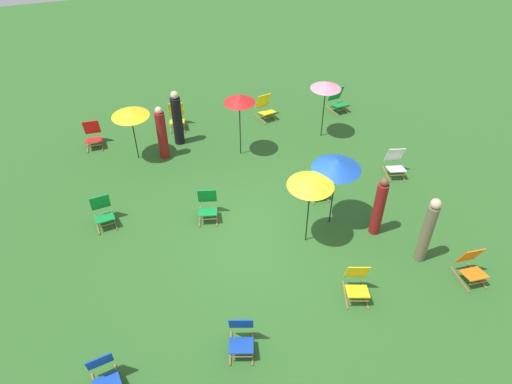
{
  "coord_description": "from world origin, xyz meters",
  "views": [
    {
      "loc": [
        -2.9,
        -8.0,
        8.55
      ],
      "look_at": [
        0.0,
        1.2,
        0.5
      ],
      "focal_mm": 33.78,
      "sensor_mm": 36.0,
      "label": 1
    }
  ],
  "objects_px": {
    "umbrella_3": "(130,112)",
    "deckchair_8": "(317,183)",
    "deckchair_9": "(103,211)",
    "person_2": "(162,134)",
    "deckchair_5": "(471,266)",
    "deckchair_6": "(104,373)",
    "deckchair_4": "(208,205)",
    "person_3": "(177,119)",
    "deckchair_3": "(357,283)",
    "deckchair_11": "(338,100)",
    "person_1": "(379,207)",
    "deckchair_1": "(395,163)",
    "deckchair_0": "(177,116)",
    "umbrella_4": "(326,85)",
    "person_0": "(427,231)",
    "deckchair_2": "(241,336)",
    "umbrella_2": "(239,99)",
    "umbrella_1": "(311,181)",
    "umbrella_0": "(337,164)",
    "deckchair_10": "(93,135)"
  },
  "relations": [
    {
      "from": "umbrella_3",
      "to": "umbrella_4",
      "type": "bearing_deg",
      "value": -5.27
    },
    {
      "from": "umbrella_0",
      "to": "person_2",
      "type": "height_order",
      "value": "umbrella_0"
    },
    {
      "from": "person_0",
      "to": "deckchair_3",
      "type": "bearing_deg",
      "value": 126.85
    },
    {
      "from": "deckchair_2",
      "to": "deckchair_0",
      "type": "bearing_deg",
      "value": 105.12
    },
    {
      "from": "deckchair_9",
      "to": "umbrella_2",
      "type": "bearing_deg",
      "value": 17.91
    },
    {
      "from": "umbrella_3",
      "to": "deckchair_8",
      "type": "bearing_deg",
      "value": -35.53
    },
    {
      "from": "umbrella_4",
      "to": "person_3",
      "type": "bearing_deg",
      "value": 167.54
    },
    {
      "from": "deckchair_2",
      "to": "umbrella_3",
      "type": "distance_m",
      "value": 7.34
    },
    {
      "from": "deckchair_3",
      "to": "deckchair_11",
      "type": "height_order",
      "value": "same"
    },
    {
      "from": "deckchair_1",
      "to": "deckchair_0",
      "type": "bearing_deg",
      "value": 154.83
    },
    {
      "from": "deckchair_8",
      "to": "person_0",
      "type": "relative_size",
      "value": 0.45
    },
    {
      "from": "deckchair_9",
      "to": "umbrella_4",
      "type": "xyz_separation_m",
      "value": [
        6.93,
        2.07,
        1.41
      ]
    },
    {
      "from": "deckchair_2",
      "to": "deckchair_4",
      "type": "relative_size",
      "value": 1.02
    },
    {
      "from": "deckchair_1",
      "to": "person_1",
      "type": "distance_m",
      "value": 2.65
    },
    {
      "from": "deckchair_0",
      "to": "person_3",
      "type": "distance_m",
      "value": 1.09
    },
    {
      "from": "deckchair_2",
      "to": "deckchair_3",
      "type": "bearing_deg",
      "value": 27.46
    },
    {
      "from": "deckchair_0",
      "to": "deckchair_4",
      "type": "relative_size",
      "value": 0.98
    },
    {
      "from": "person_0",
      "to": "person_3",
      "type": "height_order",
      "value": "person_0"
    },
    {
      "from": "deckchair_2",
      "to": "umbrella_1",
      "type": "xyz_separation_m",
      "value": [
        2.34,
        2.38,
        1.49
      ]
    },
    {
      "from": "deckchair_9",
      "to": "umbrella_1",
      "type": "distance_m",
      "value": 5.37
    },
    {
      "from": "deckchair_3",
      "to": "person_1",
      "type": "distance_m",
      "value": 2.16
    },
    {
      "from": "deckchair_5",
      "to": "person_3",
      "type": "relative_size",
      "value": 0.47
    },
    {
      "from": "deckchair_9",
      "to": "umbrella_3",
      "type": "bearing_deg",
      "value": 59.51
    },
    {
      "from": "deckchair_2",
      "to": "deckchair_11",
      "type": "bearing_deg",
      "value": 71.06
    },
    {
      "from": "deckchair_5",
      "to": "deckchair_11",
      "type": "relative_size",
      "value": 1.0
    },
    {
      "from": "deckchair_3",
      "to": "deckchair_6",
      "type": "height_order",
      "value": "same"
    },
    {
      "from": "umbrella_1",
      "to": "person_2",
      "type": "height_order",
      "value": "umbrella_1"
    },
    {
      "from": "deckchair_10",
      "to": "deckchair_11",
      "type": "xyz_separation_m",
      "value": [
        8.16,
        -0.3,
        0.0
      ]
    },
    {
      "from": "deckchair_2",
      "to": "deckchair_6",
      "type": "bearing_deg",
      "value": -162.8
    },
    {
      "from": "person_2",
      "to": "umbrella_4",
      "type": "bearing_deg",
      "value": -8.35
    },
    {
      "from": "person_0",
      "to": "deckchair_4",
      "type": "bearing_deg",
      "value": 78.62
    },
    {
      "from": "umbrella_1",
      "to": "person_3",
      "type": "distance_m",
      "value": 5.73
    },
    {
      "from": "umbrella_0",
      "to": "deckchair_3",
      "type": "bearing_deg",
      "value": -100.26
    },
    {
      "from": "deckchair_3",
      "to": "deckchair_8",
      "type": "bearing_deg",
      "value": 99.01
    },
    {
      "from": "umbrella_4",
      "to": "person_0",
      "type": "bearing_deg",
      "value": -89.02
    },
    {
      "from": "deckchair_2",
      "to": "umbrella_2",
      "type": "relative_size",
      "value": 0.43
    },
    {
      "from": "deckchair_9",
      "to": "umbrella_4",
      "type": "bearing_deg",
      "value": 10.25
    },
    {
      "from": "umbrella_2",
      "to": "umbrella_3",
      "type": "bearing_deg",
      "value": 166.65
    },
    {
      "from": "deckchair_3",
      "to": "deckchair_11",
      "type": "relative_size",
      "value": 1.04
    },
    {
      "from": "deckchair_5",
      "to": "deckchair_6",
      "type": "distance_m",
      "value": 8.05
    },
    {
      "from": "deckchair_9",
      "to": "person_2",
      "type": "relative_size",
      "value": 0.49
    },
    {
      "from": "deckchair_10",
      "to": "umbrella_3",
      "type": "relative_size",
      "value": 0.49
    },
    {
      "from": "deckchair_6",
      "to": "deckchair_3",
      "type": "bearing_deg",
      "value": -4.47
    },
    {
      "from": "umbrella_2",
      "to": "person_3",
      "type": "bearing_deg",
      "value": 145.14
    },
    {
      "from": "deckchair_9",
      "to": "person_2",
      "type": "xyz_separation_m",
      "value": [
        1.95,
        2.45,
        0.43
      ]
    },
    {
      "from": "deckchair_4",
      "to": "person_3",
      "type": "xyz_separation_m",
      "value": [
        -0.08,
        3.61,
        0.49
      ]
    },
    {
      "from": "deckchair_8",
      "to": "umbrella_3",
      "type": "xyz_separation_m",
      "value": [
        -4.46,
        3.19,
        1.21
      ]
    },
    {
      "from": "person_2",
      "to": "person_0",
      "type": "bearing_deg",
      "value": -53.68
    },
    {
      "from": "deckchair_1",
      "to": "umbrella_1",
      "type": "xyz_separation_m",
      "value": [
        -3.45,
        -1.75,
        1.49
      ]
    },
    {
      "from": "umbrella_0",
      "to": "person_1",
      "type": "xyz_separation_m",
      "value": [
        0.92,
        -0.67,
        -1.03
      ]
    }
  ]
}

